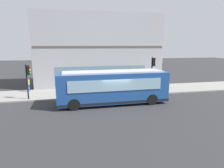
% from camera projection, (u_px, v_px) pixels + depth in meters
% --- Properties ---
extents(ground, '(120.00, 120.00, 0.00)m').
position_uv_depth(ground, '(115.00, 105.00, 17.77)').
color(ground, '#2D2D30').
extents(sidewalk_curb, '(4.76, 40.00, 0.15)m').
position_uv_depth(sidewalk_curb, '(105.00, 92.00, 22.54)').
color(sidewalk_curb, gray).
rests_on(sidewalk_curb, ground).
extents(building_corner, '(6.30, 16.45, 9.40)m').
position_uv_depth(building_corner, '(98.00, 50.00, 26.91)').
color(building_corner, '#A8A8AD').
rests_on(building_corner, ground).
extents(city_bus_nearside, '(2.69, 10.07, 3.07)m').
position_uv_depth(city_bus_nearside, '(113.00, 87.00, 17.83)').
color(city_bus_nearside, '#1E478C').
rests_on(city_bus_nearside, ground).
extents(traffic_light_near_corner, '(0.32, 0.49, 3.98)m').
position_uv_depth(traffic_light_near_corner, '(153.00, 68.00, 21.08)').
color(traffic_light_near_corner, black).
rests_on(traffic_light_near_corner, sidewalk_curb).
extents(traffic_light_down_block, '(0.32, 0.49, 3.42)m').
position_uv_depth(traffic_light_down_block, '(28.00, 75.00, 18.69)').
color(traffic_light_down_block, black).
rests_on(traffic_light_down_block, sidewalk_curb).
extents(fire_hydrant, '(0.35, 0.35, 0.74)m').
position_uv_depth(fire_hydrant, '(113.00, 89.00, 21.68)').
color(fire_hydrant, gold).
rests_on(fire_hydrant, sidewalk_curb).
extents(pedestrian_near_hydrant, '(0.32, 0.32, 1.61)m').
position_uv_depth(pedestrian_near_hydrant, '(28.00, 84.00, 22.08)').
color(pedestrian_near_hydrant, '#3359A5').
rests_on(pedestrian_near_hydrant, sidewalk_curb).
extents(pedestrian_walking_along_curb, '(0.32, 0.32, 1.69)m').
position_uv_depth(pedestrian_walking_along_curb, '(106.00, 85.00, 21.12)').
color(pedestrian_walking_along_curb, black).
rests_on(pedestrian_walking_along_curb, sidewalk_curb).
extents(pedestrian_near_building_entrance, '(0.32, 0.32, 1.61)m').
position_uv_depth(pedestrian_near_building_entrance, '(158.00, 84.00, 22.09)').
color(pedestrian_near_building_entrance, black).
rests_on(pedestrian_near_building_entrance, sidewalk_curb).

